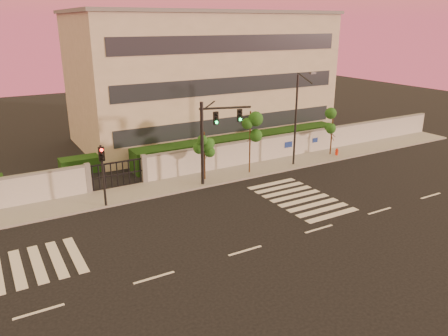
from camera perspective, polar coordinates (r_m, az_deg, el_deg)
The scene contains 13 objects.
ground at distance 22.98m, azimuth 2.78°, elevation -10.75°, with size 120.00×120.00×0.00m, color black.
sidewalk at distance 31.45m, azimuth -7.61°, elevation -2.42°, with size 60.00×3.00×0.15m, color gray.
perimeter_wall at distance 32.47m, azimuth -8.54°, elevation 0.08°, with size 60.00×0.36×2.20m.
hedge_row at distance 35.35m, azimuth -8.59°, elevation 1.18°, with size 41.00×4.25×1.80m.
institutional_building at distance 43.91m, azimuth -2.84°, elevation 11.87°, with size 24.40×12.40×12.25m.
road_markings at distance 25.22m, azimuth -4.95°, elevation -7.96°, with size 57.00×7.62×0.02m.
street_tree_d at distance 31.72m, azimuth -2.56°, elevation 3.01°, with size 1.34×1.07×3.73m.
street_tree_e at distance 33.00m, azimuth 3.46°, elevation 5.20°, with size 1.39×1.10×4.95m.
street_tree_f at distance 39.05m, azimuth 14.01°, elevation 5.84°, with size 1.46×1.16×4.10m.
traffic_signal_main at distance 30.76m, azimuth -1.61°, elevation 4.64°, with size 3.79×1.26×6.09m.
traffic_signal_secondary at distance 28.00m, azimuth -15.56°, elevation -0.09°, with size 0.32×0.32×4.12m.
streetlight_east at distance 35.18m, azimuth 9.53°, elevation 6.71°, with size 0.46×1.86×7.73m.
fire_hydrant at distance 39.45m, azimuth 14.50°, elevation 1.97°, with size 0.30×0.29×0.77m.
Camera 1 is at (-10.97, -16.78, 11.23)m, focal length 35.00 mm.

